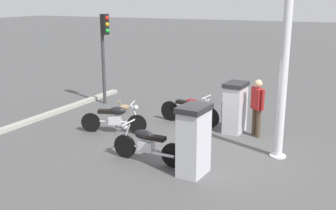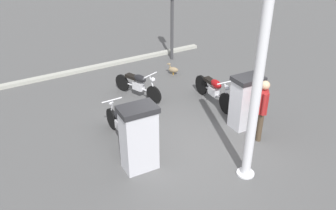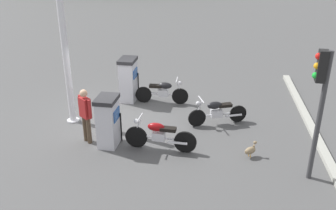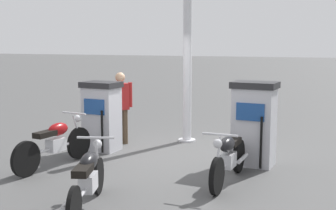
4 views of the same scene
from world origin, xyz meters
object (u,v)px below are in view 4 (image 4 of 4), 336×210
(motorcycle_far_pump, at_px, (229,157))
(motorcycle_extra, at_px, (88,178))
(fuel_pump_near, at_px, (102,116))
(motorcycle_near_pump, at_px, (55,143))
(attendant_person, at_px, (120,103))
(canopy_support_pole, at_px, (187,62))
(fuel_pump_far, at_px, (254,123))

(motorcycle_far_pump, relative_size, motorcycle_extra, 1.02)
(fuel_pump_near, xyz_separation_m, motorcycle_near_pump, (1.46, -0.16, -0.29))
(motorcycle_near_pump, bearing_deg, fuel_pump_near, 173.65)
(motorcycle_near_pump, xyz_separation_m, attendant_person, (-2.12, 0.27, 0.48))
(fuel_pump_near, relative_size, motorcycle_near_pump, 0.73)
(motorcycle_near_pump, relative_size, attendant_person, 1.24)
(motorcycle_near_pump, distance_m, motorcycle_extra, 2.37)
(motorcycle_near_pump, height_order, canopy_support_pole, canopy_support_pole)
(motorcycle_far_pump, xyz_separation_m, attendant_person, (-1.91, -2.96, 0.50))
(motorcycle_near_pump, bearing_deg, motorcycle_far_pump, 93.78)
(fuel_pump_far, xyz_separation_m, motorcycle_extra, (3.11, -1.70, -0.35))
(motorcycle_near_pump, xyz_separation_m, canopy_support_pole, (-2.98, 1.56, 1.40))
(motorcycle_far_pump, bearing_deg, canopy_support_pole, -148.88)
(motorcycle_extra, bearing_deg, fuel_pump_far, 151.31)
(fuel_pump_near, xyz_separation_m, canopy_support_pole, (-1.52, 1.40, 1.11))
(fuel_pump_near, bearing_deg, fuel_pump_far, 90.00)
(fuel_pump_far, relative_size, attendant_person, 0.97)
(fuel_pump_near, distance_m, canopy_support_pole, 2.34)
(attendant_person, bearing_deg, motorcycle_extra, 20.77)
(fuel_pump_far, bearing_deg, attendant_person, -101.96)
(fuel_pump_near, xyz_separation_m, motorcycle_far_pump, (1.24, 3.07, -0.31))
(fuel_pump_far, xyz_separation_m, motorcycle_far_pump, (1.24, -0.17, -0.36))
(attendant_person, bearing_deg, fuel_pump_far, 78.04)
(motorcycle_far_pump, bearing_deg, fuel_pump_far, 172.12)
(fuel_pump_near, height_order, attendant_person, attendant_person)
(fuel_pump_far, height_order, motorcycle_far_pump, fuel_pump_far)
(fuel_pump_far, distance_m, canopy_support_pole, 2.61)
(motorcycle_near_pump, relative_size, motorcycle_far_pump, 1.06)
(motorcycle_far_pump, bearing_deg, attendant_person, -122.80)
(motorcycle_extra, bearing_deg, canopy_support_pole, -178.27)
(motorcycle_extra, xyz_separation_m, attendant_person, (-3.77, -1.43, 0.48))
(fuel_pump_near, relative_size, attendant_person, 0.90)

